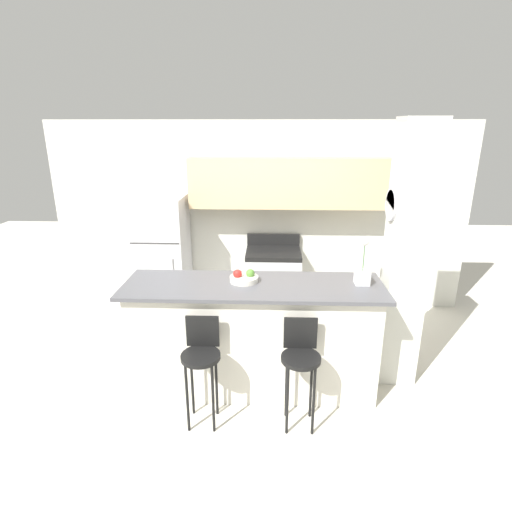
% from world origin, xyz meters
% --- Properties ---
extents(ground_plane, '(14.00, 14.00, 0.00)m').
position_xyz_m(ground_plane, '(0.00, 0.00, 0.00)').
color(ground_plane, beige).
extents(wall_back, '(5.60, 0.38, 2.55)m').
position_xyz_m(wall_back, '(0.14, 1.88, 1.47)').
color(wall_back, silver).
rests_on(wall_back, ground_plane).
extents(pillar_right, '(0.38, 0.32, 2.55)m').
position_xyz_m(pillar_right, '(1.43, 0.23, 1.28)').
color(pillar_right, silver).
rests_on(pillar_right, ground_plane).
extents(counter_bar, '(2.39, 0.72, 1.09)m').
position_xyz_m(counter_bar, '(0.00, 0.00, 0.55)').
color(counter_bar, silver).
rests_on(counter_bar, ground_plane).
extents(refrigerator, '(0.64, 0.66, 1.63)m').
position_xyz_m(refrigerator, '(-1.27, 1.57, 0.81)').
color(refrigerator, silver).
rests_on(refrigerator, ground_plane).
extents(stove_range, '(0.72, 0.59, 1.07)m').
position_xyz_m(stove_range, '(0.19, 1.61, 0.46)').
color(stove_range, silver).
rests_on(stove_range, ground_plane).
extents(bar_stool_left, '(0.33, 0.33, 0.95)m').
position_xyz_m(bar_stool_left, '(-0.41, -0.49, 0.63)').
color(bar_stool_left, black).
rests_on(bar_stool_left, ground_plane).
extents(bar_stool_right, '(0.33, 0.33, 0.95)m').
position_xyz_m(bar_stool_right, '(0.41, -0.49, 0.63)').
color(bar_stool_right, black).
rests_on(bar_stool_right, ground_plane).
extents(orchid_vase, '(0.13, 0.13, 0.44)m').
position_xyz_m(orchid_vase, '(0.99, 0.05, 1.20)').
color(orchid_vase, white).
rests_on(orchid_vase, counter_bar).
extents(fruit_bowl, '(0.27, 0.27, 0.12)m').
position_xyz_m(fruit_bowl, '(-0.09, 0.07, 1.13)').
color(fruit_bowl, silver).
rests_on(fruit_bowl, counter_bar).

